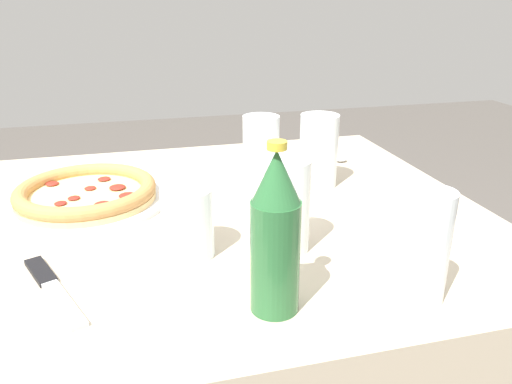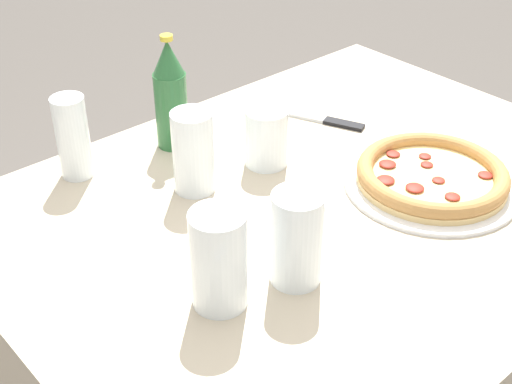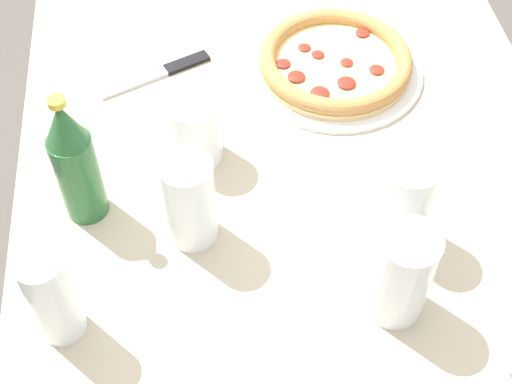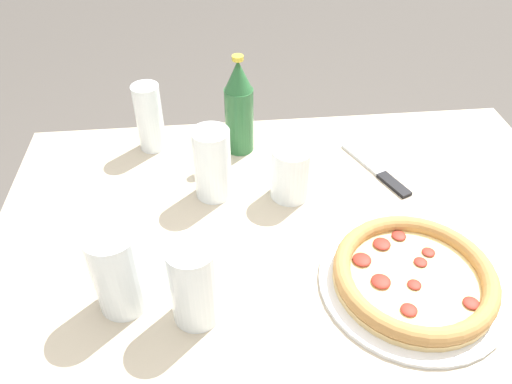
% 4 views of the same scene
% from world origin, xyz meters
% --- Properties ---
extents(table, '(1.18, 0.90, 0.74)m').
position_xyz_m(table, '(0.00, 0.00, 0.37)').
color(table, '#B7A88E').
rests_on(table, ground_plane).
extents(pizza_salami, '(0.32, 0.32, 0.04)m').
position_xyz_m(pizza_salami, '(0.17, -0.10, 0.76)').
color(pizza_salami, silver).
rests_on(pizza_salami, table).
extents(glass_lemonade, '(0.08, 0.08, 0.15)m').
position_xyz_m(glass_lemonade, '(-0.20, -0.13, 0.81)').
color(glass_lemonade, white).
rests_on(glass_lemonade, table).
extents(glass_cola, '(0.08, 0.08, 0.15)m').
position_xyz_m(glass_cola, '(-0.16, 0.18, 0.81)').
color(glass_cola, white).
rests_on(glass_cola, table).
extents(glass_mango_juice, '(0.08, 0.08, 0.11)m').
position_xyz_m(glass_mango_juice, '(-0.00, 0.16, 0.79)').
color(glass_mango_juice, white).
rests_on(glass_mango_juice, table).
extents(glass_red_wine, '(0.08, 0.08, 0.16)m').
position_xyz_m(glass_red_wine, '(-0.32, -0.09, 0.81)').
color(glass_red_wine, white).
rests_on(glass_red_wine, table).
extents(glass_iced_tea, '(0.06, 0.06, 0.16)m').
position_xyz_m(glass_iced_tea, '(-0.29, 0.36, 0.81)').
color(glass_iced_tea, white).
rests_on(glass_iced_tea, table).
extents(beer_bottle, '(0.06, 0.06, 0.23)m').
position_xyz_m(beer_bottle, '(-0.09, 0.33, 0.85)').
color(beer_bottle, '#286033').
rests_on(beer_bottle, table).
extents(knife, '(0.11, 0.21, 0.01)m').
position_xyz_m(knife, '(0.20, 0.21, 0.74)').
color(knife, black).
rests_on(knife, table).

